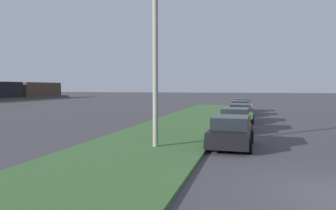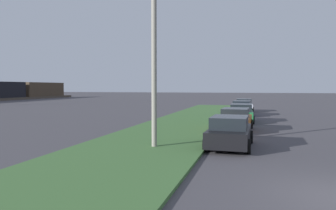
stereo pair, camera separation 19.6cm
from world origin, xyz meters
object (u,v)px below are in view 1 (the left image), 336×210
(parked_car_green, at_px, (240,113))
(parked_car_blue, at_px, (241,108))
(parked_car_black, at_px, (231,132))
(streetlight, at_px, (162,52))
(parked_car_orange, at_px, (235,120))
(parked_car_white, at_px, (242,105))

(parked_car_green, xyz_separation_m, parked_car_blue, (6.07, 0.14, 0.00))
(parked_car_green, bearing_deg, parked_car_black, 177.89)
(parked_car_green, bearing_deg, parked_car_blue, -0.28)
(parked_car_green, distance_m, parked_car_blue, 6.07)
(streetlight, bearing_deg, parked_car_orange, -21.93)
(parked_car_blue, height_order, streetlight, streetlight)
(streetlight, bearing_deg, parked_car_green, -13.57)
(parked_car_black, height_order, parked_car_orange, same)
(parked_car_black, distance_m, parked_car_white, 22.82)
(parked_car_white, distance_m, streetlight, 24.60)
(parked_car_blue, relative_size, streetlight, 0.58)
(parked_car_blue, distance_m, streetlight, 19.32)
(parked_car_white, bearing_deg, streetlight, 169.65)
(parked_car_blue, bearing_deg, parked_car_black, -178.24)
(parked_car_orange, bearing_deg, parked_car_green, 1.02)
(parked_car_black, bearing_deg, parked_car_orange, 1.93)
(parked_car_black, bearing_deg, parked_car_blue, 1.68)
(parked_car_black, xyz_separation_m, parked_car_orange, (5.92, 0.04, 0.00))
(parked_car_orange, relative_size, parked_car_blue, 1.01)
(parked_car_green, distance_m, streetlight, 13.54)
(parked_car_orange, bearing_deg, parked_car_white, 2.46)
(parked_car_white, height_order, streetlight, streetlight)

